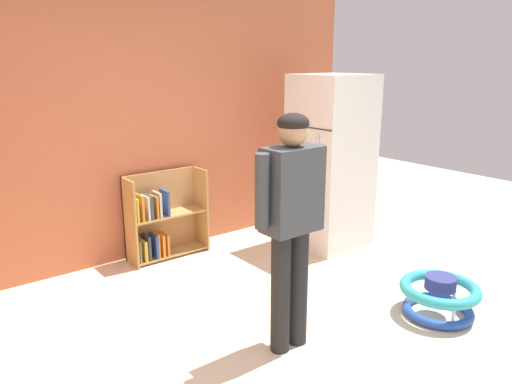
% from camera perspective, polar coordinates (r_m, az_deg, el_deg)
% --- Properties ---
extents(ground_plane, '(12.00, 12.00, 0.00)m').
position_cam_1_polar(ground_plane, '(3.53, 5.45, -18.09)').
color(ground_plane, beige).
rests_on(ground_plane, ground).
extents(back_wall, '(5.20, 0.06, 2.70)m').
position_cam_1_polar(back_wall, '(4.94, -13.19, 7.97)').
color(back_wall, '#C46744').
rests_on(back_wall, ground).
extents(refrigerator, '(0.73, 0.68, 1.78)m').
position_cam_1_polar(refrigerator, '(5.21, 8.55, 3.42)').
color(refrigerator, white).
rests_on(refrigerator, ground).
extents(bookshelf, '(0.80, 0.28, 0.85)m').
position_cam_1_polar(bookshelf, '(5.01, -10.89, -3.27)').
color(bookshelf, tan).
rests_on(bookshelf, ground).
extents(standing_person, '(0.57, 0.22, 1.61)m').
position_cam_1_polar(standing_person, '(3.21, 4.03, -2.48)').
color(standing_person, '#222426').
rests_on(standing_person, ground).
extents(baby_walker, '(0.60, 0.60, 0.32)m').
position_cam_1_polar(baby_walker, '(4.16, 20.29, -11.14)').
color(baby_walker, blue).
rests_on(baby_walker, ground).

